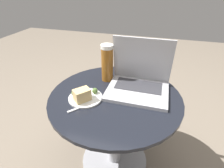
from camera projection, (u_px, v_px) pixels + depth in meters
The scene contains 6 objects.
ground_plane at pixel (114, 159), 1.20m from camera, with size 6.00×6.00×0.00m, color #726656.
table at pixel (115, 118), 1.01m from camera, with size 0.70×0.70×0.54m.
laptop at pixel (139, 80), 0.95m from camera, with size 0.32×0.26×0.27m.
beer_glass at pixel (107, 63), 1.01m from camera, with size 0.07×0.07×0.22m.
snack_plate at pixel (84, 96), 0.88m from camera, with size 0.17×0.17×0.07m.
fork at pixel (86, 105), 0.85m from camera, with size 0.12×0.14×0.00m.
Camera 1 is at (0.19, -0.73, 1.07)m, focal length 28.00 mm.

